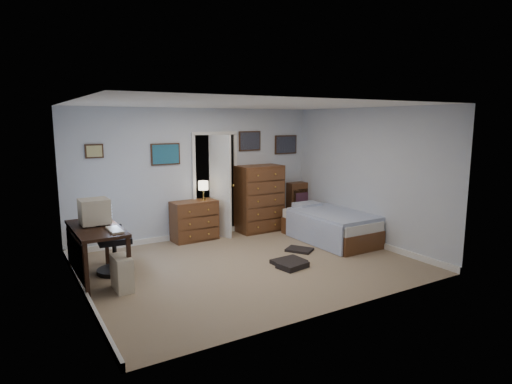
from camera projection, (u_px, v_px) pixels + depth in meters
floor at (250, 265)px, 6.81m from camera, size 5.00×4.00×0.02m
computer_desk at (90, 240)px, 6.00m from camera, size 0.65×1.36×0.78m
crt_monitor at (95, 211)px, 6.13m from camera, size 0.41×0.38×0.37m
keyboard at (115, 230)px, 5.81m from camera, size 0.16×0.42×0.02m
pc_tower at (122, 273)px, 5.75m from camera, size 0.22×0.44×0.47m
office_chair at (110, 245)px, 6.34m from camera, size 0.58×0.58×1.12m
media_stack at (71, 227)px, 7.49m from camera, size 0.17×0.17×0.85m
low_dresser at (194, 221)px, 8.15m from camera, size 0.87×0.46×0.76m
table_lamp at (203, 186)px, 8.15m from camera, size 0.20×0.20×0.37m
doorway at (209, 183)px, 8.75m from camera, size 0.96×1.12×2.05m
tall_dresser at (259, 198)px, 8.81m from camera, size 0.94×0.56×1.36m
headboard_bookcase at (308, 201)px, 9.62m from camera, size 1.02×0.29×0.92m
bed at (329, 226)px, 8.12m from camera, size 1.03×1.89×0.62m
wall_posters at (225, 147)px, 8.49m from camera, size 4.38×0.04×0.60m
floor_clutter at (293, 260)px, 6.89m from camera, size 1.12×1.12×0.09m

